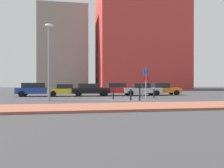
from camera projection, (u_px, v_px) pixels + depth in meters
ground_plane at (125, 100)px, 19.37m from camera, size 120.00×120.00×0.00m
sidewalk_brick at (148, 106)px, 13.35m from camera, size 40.00×3.86×0.14m
parked_car_blue at (37, 89)px, 24.35m from camera, size 4.54×1.92×1.52m
parked_car_yellow at (66, 90)px, 24.56m from camera, size 4.16×2.08×1.36m
parked_car_black at (90, 89)px, 24.97m from camera, size 4.33×2.04×1.44m
parked_car_red at (116, 89)px, 26.04m from camera, size 4.63×2.15×1.50m
parked_car_silver at (142, 89)px, 25.99m from camera, size 4.60×2.17×1.44m
parked_car_orange at (162, 89)px, 26.96m from camera, size 4.25×2.20×1.48m
parking_sign_post at (146, 79)px, 21.88m from camera, size 0.59×0.17×2.95m
parking_meter at (143, 89)px, 20.09m from camera, size 0.18×0.14×1.42m
street_lamp at (49, 55)px, 18.32m from camera, size 0.70×0.36×6.50m
traffic_bollard_near at (113, 93)px, 20.09m from camera, size 0.13×0.13×1.07m
traffic_bollard_mid at (154, 94)px, 21.42m from camera, size 0.13×0.13×0.91m
traffic_bollard_far at (140, 94)px, 18.41m from camera, size 0.14×0.14×1.06m
traffic_bollard_edge at (131, 95)px, 18.86m from camera, size 0.15×0.15×0.97m
building_colorful_midrise at (139, 40)px, 51.99m from camera, size 19.51×15.59×23.35m
building_under_construction at (64, 50)px, 54.78m from camera, size 11.28×13.58×19.49m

